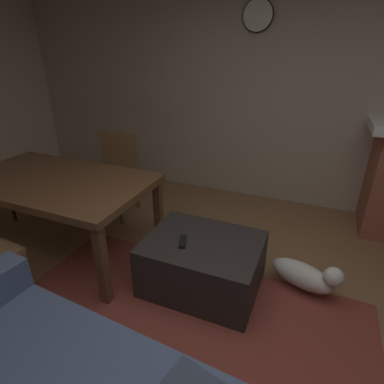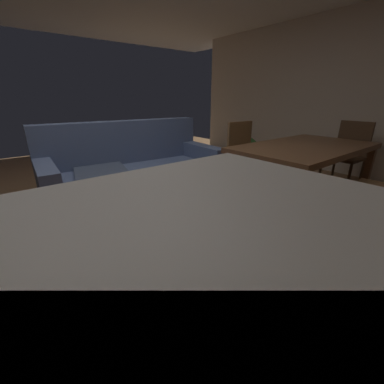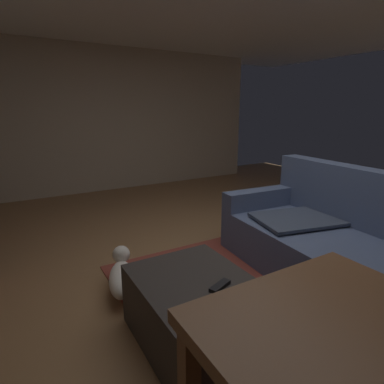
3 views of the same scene
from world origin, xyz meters
name	(u,v)px [view 3 (image 3 of 3)]	position (x,y,z in m)	size (l,w,h in m)	color
floor	(243,277)	(0.00, 0.00, 0.00)	(9.20, 9.20, 0.00)	olive
wall_left	(111,121)	(-3.83, 0.00, 1.27)	(0.12, 5.82, 2.54)	#B7A893
area_rug	(275,306)	(0.47, -0.07, 0.01)	(2.60, 2.00, 0.01)	brown
couch	(341,246)	(0.45, 0.71, 0.32)	(2.20, 1.15, 0.96)	#4C5B7F
ottoman_coffee_table	(196,311)	(0.47, -0.77, 0.22)	(0.88, 0.69, 0.44)	#2D2826
tv_remote	(220,286)	(0.60, -0.69, 0.45)	(0.05, 0.16, 0.02)	black
small_dog	(122,275)	(-0.31, -1.02, 0.16)	(0.56, 0.35, 0.28)	silver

